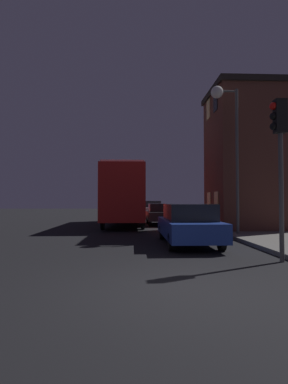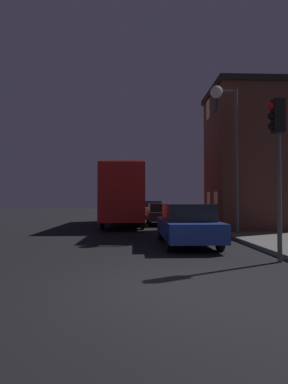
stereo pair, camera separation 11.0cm
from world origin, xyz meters
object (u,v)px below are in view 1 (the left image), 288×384
Objects in this scene: bare_tree at (236,179)px; bus at (124,192)px; streetlamp at (226,121)px; car_near_lane at (188,224)px; traffic_light at (279,145)px; car_mid_lane at (161,213)px; car_far_lane at (152,209)px.

bus is at bearing 138.83° from bare_tree.
streetlamp reaches higher than car_near_lane.
bare_tree is 5.43m from car_near_lane.
traffic_light is 12.92m from car_mid_lane.
bus is 2.05× the size of car_far_lane.
car_far_lane is (-3.36, 13.73, -1.88)m from bare_tree.
streetlamp reaches higher than bus.
traffic_light is 13.04m from bus.
car_far_lane is at bearing 98.61° from streetlamp.
bare_tree is 0.57× the size of bus.
car_near_lane is (-3.22, -3.91, -1.95)m from bare_tree.
bare_tree reaches higher than car_far_lane.
bus reaches higher than car_mid_lane.
streetlamp reaches higher than bare_tree.
streetlamp is at bearing 46.74° from car_near_lane.
traffic_light is at bearing -100.95° from bare_tree.
traffic_light is 21.12m from car_far_lane.
bus is 9.11m from car_far_lane.
streetlamp is 16.12m from car_far_lane.
car_mid_lane is at bearing 7.28° from bus.
traffic_light reaches higher than car_mid_lane.
car_near_lane reaches higher than car_mid_lane.
bus is at bearing 109.82° from traffic_light.
traffic_light is at bearing -60.66° from car_near_lane.
bare_tree is 14.26m from car_far_lane.
bus is at bearing 125.53° from streetlamp.
streetlamp is 1.47× the size of car_far_lane.
streetlamp is 3.16m from bare_tree.
streetlamp is 1.43× the size of car_near_lane.
car_far_lane reaches higher than car_near_lane.
bus is at bearing 106.02° from car_near_lane.
traffic_light reaches higher than bus.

